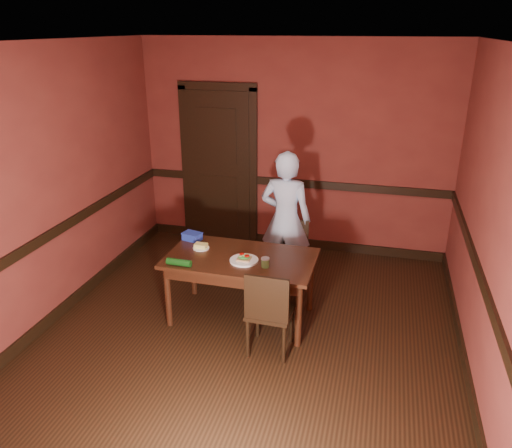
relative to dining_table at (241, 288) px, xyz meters
The scene contains 22 objects.
floor 0.51m from the dining_table, 65.80° to the right, with size 4.00×4.50×0.01m, color black.
ceiling 2.39m from the dining_table, 65.80° to the right, with size 4.00×4.50×0.01m, color silver.
wall_back 2.16m from the dining_table, 85.44° to the left, with size 4.00×0.02×2.70m, color maroon.
wall_front 2.78m from the dining_table, 86.63° to the right, with size 4.00×0.02×2.70m, color maroon.
wall_left 2.13m from the dining_table, 169.59° to the right, with size 0.02×4.50×2.70m, color maroon.
wall_right 2.40m from the dining_table, ahead, with size 0.02×4.50×2.70m, color maroon.
dado_back 1.98m from the dining_table, 85.40° to the left, with size 4.00×0.03×0.10m, color black.
dado_left 1.94m from the dining_table, 169.51° to the right, with size 0.03×4.50×0.10m, color black.
dado_right 2.23m from the dining_table, ahead, with size 0.03×4.50×0.10m, color black.
baseboard_back 1.92m from the dining_table, 85.40° to the left, with size 4.00×0.03×0.12m, color black.
baseboard_left 1.89m from the dining_table, 169.51° to the right, with size 0.03×4.50×0.12m, color black.
baseboard_right 2.18m from the dining_table, ahead, with size 0.03×4.50×0.12m, color black.
door 2.19m from the dining_table, 114.30° to the left, with size 1.05×0.07×2.20m.
dining_table is the anchor object (origin of this frame).
chair_far 0.78m from the dining_table, 63.76° to the left, with size 0.37×0.37×0.79m, color black, non-canonical shape.
chair_near 0.62m from the dining_table, 48.33° to the right, with size 0.40×0.40×0.85m, color black, non-canonical shape.
person 1.01m from the dining_table, 72.26° to the left, with size 0.57×0.38×1.57m, color #AECAE8.
sandwich_plate 0.38m from the dining_table, 56.04° to the right, with size 0.28×0.28×0.07m.
sauce_jar 0.51m from the dining_table, 28.08° to the right, with size 0.08×0.08×0.09m.
cheese_saucer 0.59m from the dining_table, 168.67° to the left, with size 0.17×0.17×0.05m.
food_tub 0.78m from the dining_table, 156.29° to the left, with size 0.22×0.18×0.08m.
wrapped_veg 0.72m from the dining_table, 147.19° to the right, with size 0.07×0.07×0.24m, color #103D10.
Camera 1 is at (1.12, -3.93, 2.82)m, focal length 35.00 mm.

